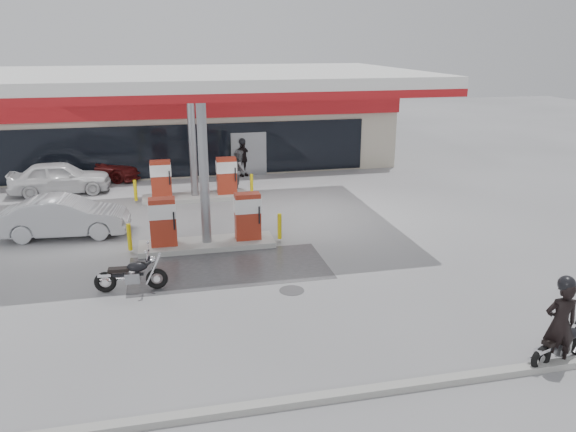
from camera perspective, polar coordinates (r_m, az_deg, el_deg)
name	(u,v)px	position (r m, az deg, el deg)	size (l,w,h in m)	color
ground	(213,269)	(17.30, -7.63, -5.39)	(90.00, 90.00, 0.00)	gray
wet_patch	(229,268)	(17.35, -5.98, -5.26)	(6.00, 3.00, 0.00)	#4C4C4F
drain_cover	(292,290)	(15.77, 0.38, -7.57)	(0.70, 0.70, 0.01)	#38383A
kerb	(249,408)	(11.17, -4.02, -18.91)	(28.00, 0.25, 0.15)	gray
store_building	(184,127)	(32.20, -10.51, 8.93)	(22.00, 8.22, 4.00)	#B9AD9B
canopy	(194,80)	(20.98, -9.57, 13.43)	(16.00, 10.02, 5.51)	silver
pump_island_near	(206,227)	(18.92, -8.30, -1.08)	(5.14, 1.30, 1.78)	#9E9E99
pump_island_far	(195,183)	(24.67, -9.47, 3.29)	(5.14, 1.30, 1.78)	#9E9E99
main_motorcycle	(562,345)	(13.74, 26.07, -11.65)	(1.78, 0.79, 0.94)	black
biker_main	(560,324)	(13.35, 25.92, -9.82)	(0.70, 0.46, 1.93)	black
parked_motorcycle	(132,275)	(16.20, -15.56, -5.81)	(2.00, 0.77, 1.03)	black
sedan_white	(60,177)	(27.27, -22.17, 3.65)	(1.75, 4.35, 1.48)	silver
attendant	(240,170)	(25.78, -4.92, 4.63)	(0.92, 0.72, 1.90)	#59595E
hatchback_silver	(65,217)	(21.27, -21.71, -0.07)	(1.51, 4.32, 1.42)	#B1B4BA
parked_car_left	(97,166)	(29.53, -18.86, 4.85)	(1.87, 4.61, 1.34)	#541212
parked_car_right	(270,154)	(31.04, -1.84, 6.35)	(2.15, 4.67, 1.30)	black
biker_walking	(243,158)	(28.57, -4.64, 5.84)	(1.07, 0.45, 1.82)	black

